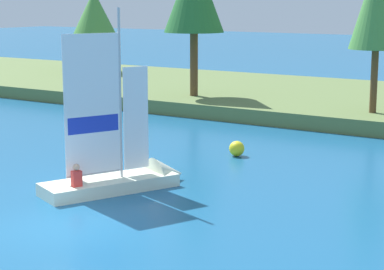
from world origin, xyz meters
The scene contains 6 objects.
ground_plane centered at (0.00, 0.00, 0.00)m, with size 200.00×200.00×0.00m, color #195684.
shore_bank centered at (0.00, 23.27, 0.35)m, with size 80.00×14.86×0.70m, color #5B703D.
shoreline_tree_left centered at (-20.67, 25.24, 4.54)m, with size 3.59×3.59×5.66m.
shoreline_tree_centre centered at (1.88, 18.08, 5.68)m, with size 2.41×2.41×7.18m.
sailboat centered at (-0.87, 3.98, 0.40)m, with size 3.10×4.83×5.95m.
channel_buoy centered at (-0.34, 9.62, 0.29)m, with size 0.57×0.57×0.57m, color yellow.
Camera 1 is at (12.35, -12.84, 5.73)m, focal length 66.37 mm.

